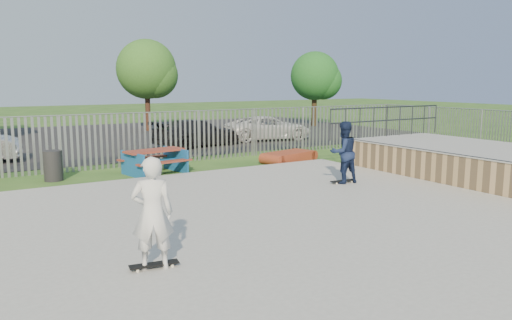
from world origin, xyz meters
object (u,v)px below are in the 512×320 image
picnic_table (155,162)px  car_dark (197,133)px  trash_bin_grey (53,166)px  tree_mid (146,69)px  car_white (269,128)px  skater_navy (343,152)px  skater_white (152,213)px  tree_right (315,76)px  funbox (289,157)px

picnic_table → car_dark: car_dark is taller
trash_bin_grey → car_dark: size_ratio=0.22×
tree_mid → car_white: bearing=-65.3°
car_white → skater_navy: 12.31m
trash_bin_grey → skater_white: (0.00, -9.31, 0.58)m
tree_right → skater_navy: tree_right is taller
picnic_table → funbox: picnic_table is taller
car_dark → car_white: bearing=-95.4°
picnic_table → skater_white: size_ratio=1.22×
car_dark → picnic_table: bearing=132.7°
car_white → car_dark: bearing=107.4°
picnic_table → skater_navy: size_ratio=1.22×
trash_bin_grey → skater_white: skater_white is taller
funbox → tree_right: (10.64, 12.11, 3.30)m
trash_bin_grey → tree_right: size_ratio=0.19×
funbox → car_dark: 6.27m
car_white → skater_white: 19.18m
picnic_table → tree_right: 20.17m
trash_bin_grey → car_dark: bearing=35.4°
tree_mid → skater_white: tree_mid is taller
car_dark → car_white: size_ratio=0.98×
skater_white → tree_right: bearing=-114.8°
car_white → tree_right: bearing=-41.6°
car_dark → skater_white: size_ratio=2.46×
funbox → trash_bin_grey: trash_bin_grey is taller
car_dark → skater_navy: 10.95m
picnic_table → skater_navy: bearing=-61.6°
picnic_table → car_dark: 7.25m
car_white → skater_white: bearing=153.3°
trash_bin_grey → skater_white: bearing=-90.0°
skater_navy → skater_white: bearing=31.1°
picnic_table → skater_navy: (4.02, -5.09, 0.64)m
picnic_table → car_white: bearing=26.0°
car_dark → skater_navy: size_ratio=2.46×
car_white → tree_right: size_ratio=0.89×
funbox → tree_right: 16.46m
car_dark → skater_navy: bearing=167.5°
funbox → car_white: 7.38m
car_dark → funbox: bearing=179.3°
car_dark → tree_mid: tree_mid is taller
car_white → trash_bin_grey: bearing=127.4°
car_white → skater_navy: size_ratio=2.51×
tree_mid → skater_white: bearing=-109.0°
funbox → trash_bin_grey: (-8.61, 0.85, 0.28)m
picnic_table → tree_mid: (4.86, 14.62, 3.46)m
skater_navy → skater_white: same height
tree_right → car_dark: bearing=-153.2°
skater_navy → car_dark: bearing=-87.2°
trash_bin_grey → skater_navy: (7.21, -5.64, 0.58)m
funbox → car_dark: (-1.14, 6.15, 0.48)m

